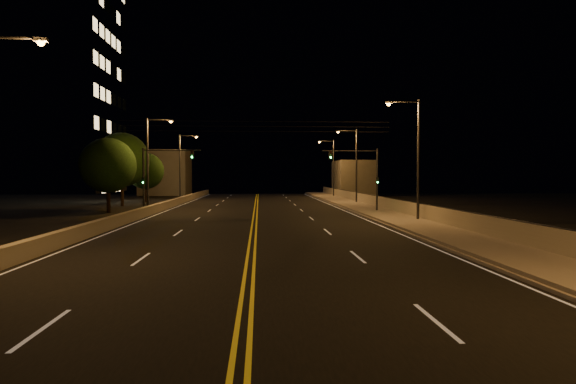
{
  "coord_description": "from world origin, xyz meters",
  "views": [
    {
      "loc": [
        0.36,
        -9.47,
        3.46
      ],
      "look_at": [
        2.0,
        18.0,
        2.5
      ],
      "focal_mm": 30.0,
      "sensor_mm": 36.0,
      "label": 1
    }
  ],
  "objects": [
    {
      "name": "streetlight_1",
      "position": [
        11.51,
        24.54,
        5.14
      ],
      "size": [
        2.55,
        0.28,
        8.87
      ],
      "color": "#2D2D33",
      "rests_on": "ground"
    },
    {
      "name": "road",
      "position": [
        0.0,
        20.0,
        0.01
      ],
      "size": [
        18.0,
        120.0,
        0.02
      ],
      "primitive_type": "cube",
      "color": "black",
      "rests_on": "ground"
    },
    {
      "name": "streetlight_5",
      "position": [
        -9.91,
        36.75,
        5.14
      ],
      "size": [
        2.55,
        0.28,
        8.87
      ],
      "color": "#2D2D33",
      "rests_on": "ground"
    },
    {
      "name": "overhead_wires",
      "position": [
        0.0,
        29.5,
        7.4
      ],
      "size": [
        22.0,
        0.03,
        0.83
      ],
      "color": "black"
    },
    {
      "name": "distant_building_right",
      "position": [
        16.5,
        72.36,
        2.97
      ],
      "size": [
        6.0,
        10.0,
        5.94
      ],
      "primitive_type": "cube",
      "color": "#6D685C",
      "rests_on": "ground"
    },
    {
      "name": "traffic_signal_right",
      "position": [
        9.97,
        33.42,
        3.73
      ],
      "size": [
        5.11,
        0.31,
        5.86
      ],
      "color": "#2D2D33",
      "rests_on": "ground"
    },
    {
      "name": "lane_markings",
      "position": [
        0.0,
        19.93,
        0.02
      ],
      "size": [
        17.32,
        116.0,
        0.0
      ],
      "color": "silver",
      "rests_on": "road"
    },
    {
      "name": "traffic_signal_left",
      "position": [
        -8.77,
        33.42,
        3.73
      ],
      "size": [
        5.11,
        0.31,
        5.86
      ],
      "color": "#2D2D33",
      "rests_on": "ground"
    },
    {
      "name": "streetlight_6",
      "position": [
        -9.91,
        55.3,
        5.14
      ],
      "size": [
        2.55,
        0.28,
        8.87
      ],
      "color": "#2D2D33",
      "rests_on": "ground"
    },
    {
      "name": "parapet_wall",
      "position": [
        12.45,
        20.0,
        0.8
      ],
      "size": [
        0.3,
        120.0,
        1.0
      ],
      "primitive_type": "cube",
      "color": "gray",
      "rests_on": "sidewalk"
    },
    {
      "name": "distant_building_left",
      "position": [
        -16.0,
        75.66,
        3.9
      ],
      "size": [
        8.0,
        8.0,
        7.8
      ],
      "primitive_type": "cube",
      "color": "#6D685C",
      "rests_on": "ground"
    },
    {
      "name": "tree_0",
      "position": [
        -13.66,
        36.09,
        4.37
      ],
      "size": [
        5.11,
        5.11,
        6.93
      ],
      "color": "black",
      "rests_on": "ground"
    },
    {
      "name": "streetlight_2",
      "position": [
        11.51,
        46.64,
        5.14
      ],
      "size": [
        2.55,
        0.28,
        8.87
      ],
      "color": "#2D2D33",
      "rests_on": "ground"
    },
    {
      "name": "sidewalk",
      "position": [
        10.8,
        20.0,
        0.15
      ],
      "size": [
        3.6,
        120.0,
        0.3
      ],
      "primitive_type": "cube",
      "color": "gray",
      "rests_on": "ground"
    },
    {
      "name": "curb",
      "position": [
        8.93,
        20.0,
        0.07
      ],
      "size": [
        0.14,
        120.0,
        0.15
      ],
      "primitive_type": "cube",
      "color": "gray",
      "rests_on": "ground"
    },
    {
      "name": "building_tower",
      "position": [
        -31.17,
        55.76,
        15.6
      ],
      "size": [
        24.0,
        15.0,
        32.35
      ],
      "color": "#6D685C",
      "rests_on": "ground"
    },
    {
      "name": "tree_2",
      "position": [
        -14.39,
        53.92,
        4.02
      ],
      "size": [
        4.7,
        4.7,
        6.38
      ],
      "color": "black",
      "rests_on": "ground"
    },
    {
      "name": "ground",
      "position": [
        0.0,
        0.0,
        0.0
      ],
      "size": [
        160.0,
        160.0,
        0.0
      ],
      "primitive_type": "plane",
      "color": "black",
      "rests_on": "ground"
    },
    {
      "name": "tree_1",
      "position": [
        -15.08,
        45.66,
        5.2
      ],
      "size": [
        6.09,
        6.09,
        8.26
      ],
      "color": "black",
      "rests_on": "ground"
    },
    {
      "name": "streetlight_3",
      "position": [
        11.51,
        64.07,
        5.14
      ],
      "size": [
        2.55,
        0.28,
        8.87
      ],
      "color": "#2D2D33",
      "rests_on": "ground"
    },
    {
      "name": "parapet_rail",
      "position": [
        12.45,
        20.0,
        1.33
      ],
      "size": [
        0.06,
        120.0,
        0.06
      ],
      "primitive_type": "cylinder",
      "rotation": [
        1.57,
        0.0,
        0.0
      ],
      "color": "black",
      "rests_on": "parapet_wall"
    },
    {
      "name": "jersey_barrier",
      "position": [
        -9.18,
        20.0,
        0.4
      ],
      "size": [
        0.45,
        120.0,
        0.8
      ],
      "primitive_type": "cube",
      "color": "gray",
      "rests_on": "ground"
    }
  ]
}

